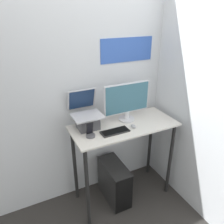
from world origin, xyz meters
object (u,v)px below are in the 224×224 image
at_px(keyboard, 115,131).
at_px(cell_phone, 90,133).
at_px(monitor, 127,102).
at_px(laptop, 87,118).
at_px(mouse, 133,126).
at_px(computer_tower, 114,182).

bearing_deg(keyboard, cell_phone, 172.68).
bearing_deg(cell_phone, monitor, 17.48).
bearing_deg(laptop, cell_phone, -101.60).
bearing_deg(laptop, mouse, -26.80).
bearing_deg(laptop, monitor, -3.70).
bearing_deg(laptop, computer_tower, -25.23).
relative_size(cell_phone, computer_tower, 0.31).
bearing_deg(keyboard, mouse, -0.11).
xyz_separation_m(monitor, keyboard, (-0.24, -0.18, -0.20)).
bearing_deg(mouse, laptop, 153.20).
relative_size(keyboard, computer_tower, 0.59).
xyz_separation_m(keyboard, cell_phone, (-0.25, 0.03, 0.03)).
bearing_deg(computer_tower, mouse, -29.11).
bearing_deg(computer_tower, monitor, 25.38).
distance_m(mouse, computer_tower, 0.78).
height_order(monitor, cell_phone, monitor).
distance_m(monitor, cell_phone, 0.54).
height_order(keyboard, computer_tower, keyboard).
distance_m(monitor, mouse, 0.27).
distance_m(laptop, cell_phone, 0.20).
height_order(laptop, cell_phone, laptop).
height_order(laptop, monitor, monitor).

